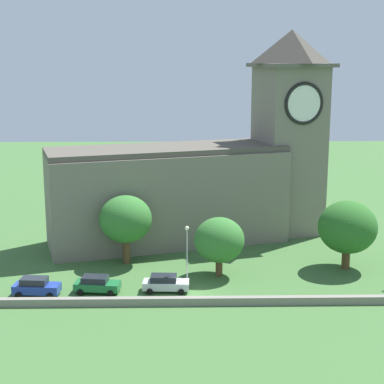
# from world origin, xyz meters

# --- Properties ---
(ground_plane) EXTENTS (200.00, 200.00, 0.00)m
(ground_plane) POSITION_xyz_m (0.00, 15.00, 0.00)
(ground_plane) COLOR #3D6633
(church) EXTENTS (37.90, 19.39, 27.21)m
(church) POSITION_xyz_m (3.03, 19.66, 8.72)
(church) COLOR slate
(church) RESTS_ON ground
(quay_barrier) EXTENTS (53.02, 0.70, 0.81)m
(quay_barrier) POSITION_xyz_m (0.00, -3.11, 0.41)
(quay_barrier) COLOR gray
(quay_barrier) RESTS_ON ground
(car_blue) EXTENTS (4.81, 2.47, 1.90)m
(car_blue) POSITION_xyz_m (-15.23, -0.33, 0.96)
(car_blue) COLOR #233D9E
(car_blue) RESTS_ON ground
(car_green) EXTENTS (4.82, 2.68, 1.74)m
(car_green) POSITION_xyz_m (-9.19, 0.43, 0.88)
(car_green) COLOR #1E6B38
(car_green) RESTS_ON ground
(car_silver) EXTENTS (4.82, 2.35, 1.75)m
(car_silver) POSITION_xyz_m (-2.15, 0.58, 0.89)
(car_silver) COLOR silver
(car_silver) RESTS_ON ground
(streetlamp_west_mid) EXTENTS (0.44, 0.44, 6.69)m
(streetlamp_west_mid) POSITION_xyz_m (0.12, 1.65, 4.50)
(streetlamp_west_mid) COLOR #9EA0A5
(streetlamp_west_mid) RESTS_ON ground
(tree_by_tower) EXTENTS (5.52, 5.52, 6.61)m
(tree_by_tower) POSITION_xyz_m (3.70, 5.15, 4.11)
(tree_by_tower) COLOR brown
(tree_by_tower) RESTS_ON ground
(tree_churchyard) EXTENTS (6.11, 6.11, 8.11)m
(tree_churchyard) POSITION_xyz_m (-6.92, 9.62, 5.32)
(tree_churchyard) COLOR brown
(tree_churchyard) RESTS_ON ground
(tree_riverside_west) EXTENTS (6.64, 6.64, 7.91)m
(tree_riverside_west) POSITION_xyz_m (18.34, 7.22, 4.89)
(tree_riverside_west) COLOR brown
(tree_riverside_west) RESTS_ON ground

